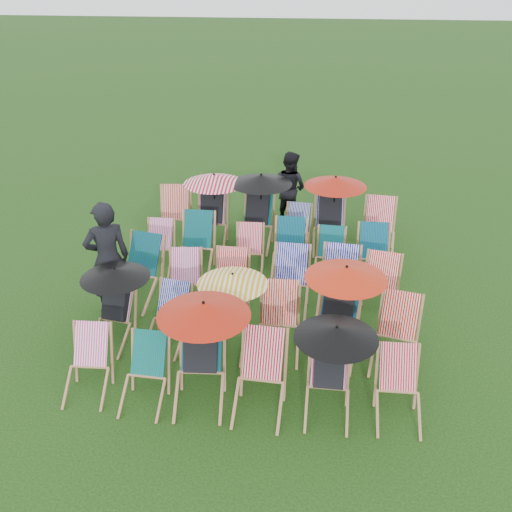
# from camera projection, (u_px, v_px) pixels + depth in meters

# --- Properties ---
(ground) EXTENTS (100.00, 100.00, 0.00)m
(ground) POSITION_uv_depth(u_px,v_px,m) (257.00, 310.00, 9.30)
(ground) COLOR black
(ground) RESTS_ON ground
(deckchair_0) EXTENTS (0.60, 0.81, 0.85)m
(deckchair_0) POSITION_uv_depth(u_px,v_px,m) (87.00, 365.00, 7.38)
(deckchair_0) COLOR #A9784F
(deckchair_0) RESTS_ON ground
(deckchair_1) EXTENTS (0.59, 0.80, 0.84)m
(deckchair_1) POSITION_uv_depth(u_px,v_px,m) (144.00, 375.00, 7.21)
(deckchair_1) COLOR #A9784F
(deckchair_1) RESTS_ON ground
(deckchair_2) EXTENTS (1.17, 1.23, 1.38)m
(deckchair_2) POSITION_uv_depth(u_px,v_px,m) (201.00, 351.00, 7.13)
(deckchair_2) COLOR #A9784F
(deckchair_2) RESTS_ON ground
(deckchair_3) EXTENTS (0.68, 0.92, 0.96)m
(deckchair_3) POSITION_uv_depth(u_px,v_px,m) (260.00, 378.00, 7.06)
(deckchair_3) COLOR #A9784F
(deckchair_3) RESTS_ON ground
(deckchair_4) EXTENTS (1.02, 1.06, 1.21)m
(deckchair_4) POSITION_uv_depth(u_px,v_px,m) (330.00, 370.00, 6.95)
(deckchair_4) COLOR #A9784F
(deckchair_4) RESTS_ON ground
(deckchair_5) EXTENTS (0.58, 0.81, 0.86)m
(deckchair_5) POSITION_uv_depth(u_px,v_px,m) (399.00, 390.00, 6.95)
(deckchair_5) COLOR #A9784F
(deckchair_5) RESTS_ON ground
(deckchair_6) EXTENTS (1.00, 1.06, 1.18)m
(deckchair_6) POSITION_uv_depth(u_px,v_px,m) (113.00, 304.00, 8.29)
(deckchair_6) COLOR #A9784F
(deckchair_6) RESTS_ON ground
(deckchair_7) EXTENTS (0.71, 0.89, 0.87)m
(deckchair_7) POSITION_uv_depth(u_px,v_px,m) (168.00, 318.00, 8.31)
(deckchair_7) COLOR #A9784F
(deckchair_7) RESTS_ON ground
(deckchair_8) EXTENTS (1.01, 1.05, 1.19)m
(deckchair_8) POSITION_uv_depth(u_px,v_px,m) (229.00, 311.00, 8.12)
(deckchair_8) COLOR #A9784F
(deckchair_8) RESTS_ON ground
(deckchair_9) EXTENTS (0.66, 0.90, 0.95)m
(deckchair_9) POSITION_uv_depth(u_px,v_px,m) (279.00, 323.00, 8.13)
(deckchair_9) COLOR #A9784F
(deckchair_9) RESTS_ON ground
(deckchair_10) EXTENTS (1.15, 1.22, 1.36)m
(deckchair_10) POSITION_uv_depth(u_px,v_px,m) (339.00, 310.00, 7.99)
(deckchair_10) COLOR #A9784F
(deckchair_10) RESTS_ON ground
(deckchair_11) EXTENTS (0.79, 0.98, 0.95)m
(deckchair_11) POSITION_uv_depth(u_px,v_px,m) (396.00, 336.00, 7.87)
(deckchair_11) COLOR #A9784F
(deckchair_11) RESTS_ON ground
(deckchair_12) EXTENTS (0.86, 1.06, 1.03)m
(deckchair_12) POSITION_uv_depth(u_px,v_px,m) (137.00, 272.00, 9.37)
(deckchair_12) COLOR #A9784F
(deckchair_12) RESTS_ON ground
(deckchair_13) EXTENTS (0.68, 0.87, 0.88)m
(deckchair_13) POSITION_uv_depth(u_px,v_px,m) (184.00, 282.00, 9.22)
(deckchair_13) COLOR #A9784F
(deckchair_13) RESTS_ON ground
(deckchair_14) EXTENTS (0.63, 0.86, 0.92)m
(deckchair_14) POSITION_uv_depth(u_px,v_px,m) (229.00, 283.00, 9.15)
(deckchair_14) COLOR #A9784F
(deckchair_14) RESTS_ON ground
(deckchair_15) EXTENTS (0.68, 0.92, 0.97)m
(deckchair_15) POSITION_uv_depth(u_px,v_px,m) (290.00, 282.00, 9.14)
(deckchair_15) COLOR #A9784F
(deckchair_15) RESTS_ON ground
(deckchair_16) EXTENTS (0.74, 0.98, 1.01)m
(deckchair_16) POSITION_uv_depth(u_px,v_px,m) (339.00, 284.00, 9.04)
(deckchair_16) COLOR #A9784F
(deckchair_16) RESTS_ON ground
(deckchair_17) EXTENTS (0.77, 0.95, 0.93)m
(deckchair_17) POSITION_uv_depth(u_px,v_px,m) (380.00, 289.00, 8.99)
(deckchair_17) COLOR #A9784F
(deckchair_17) RESTS_ON ground
(deckchair_18) EXTENTS (0.57, 0.79, 0.84)m
(deckchair_18) POSITION_uv_depth(u_px,v_px,m) (158.00, 247.00, 10.38)
(deckchair_18) COLOR #A9784F
(deckchair_18) RESTS_ON ground
(deckchair_19) EXTENTS (0.67, 0.93, 1.00)m
(deckchair_19) POSITION_uv_depth(u_px,v_px,m) (195.00, 245.00, 10.27)
(deckchair_19) COLOR #A9784F
(deckchair_19) RESTS_ON ground
(deckchair_20) EXTENTS (0.58, 0.79, 0.83)m
(deckchair_20) POSITION_uv_depth(u_px,v_px,m) (249.00, 252.00, 10.23)
(deckchair_20) COLOR #A9784F
(deckchair_20) RESTS_ON ground
(deckchair_21) EXTENTS (0.64, 0.89, 0.96)m
(deckchair_21) POSITION_uv_depth(u_px,v_px,m) (289.00, 251.00, 10.13)
(deckchair_21) COLOR #A9784F
(deckchair_21) RESTS_ON ground
(deckchair_22) EXTENTS (0.60, 0.80, 0.84)m
(deckchair_22) POSITION_uv_depth(u_px,v_px,m) (330.00, 255.00, 10.10)
(deckchair_22) COLOR #A9784F
(deckchair_22) RESTS_ON ground
(deckchair_23) EXTENTS (0.63, 0.88, 0.95)m
(deckchair_23) POSITION_uv_depth(u_px,v_px,m) (374.00, 256.00, 9.95)
(deckchair_23) COLOR #A9784F
(deckchair_23) RESTS_ON ground
(deckchair_24) EXTENTS (0.77, 1.01, 1.03)m
(deckchair_24) POSITION_uv_depth(u_px,v_px,m) (174.00, 216.00, 11.38)
(deckchair_24) COLOR #A9784F
(deckchair_24) RESTS_ON ground
(deckchair_25) EXTENTS (1.18, 1.24, 1.40)m
(deckchair_25) POSITION_uv_depth(u_px,v_px,m) (212.00, 208.00, 11.16)
(deckchair_25) COLOR #A9784F
(deckchair_25) RESTS_ON ground
(deckchair_26) EXTENTS (1.20, 1.26, 1.42)m
(deckchair_26) POSITION_uv_depth(u_px,v_px,m) (258.00, 209.00, 11.10)
(deckchair_26) COLOR #A9784F
(deckchair_26) RESTS_ON ground
(deckchair_27) EXTENTS (0.63, 0.82, 0.83)m
(deckchair_27) POSITION_uv_depth(u_px,v_px,m) (296.00, 229.00, 11.08)
(deckchair_27) COLOR #A9784F
(deckchair_27) RESTS_ON ground
(deckchair_28) EXTENTS (1.20, 1.25, 1.42)m
(deckchair_28) POSITION_uv_depth(u_px,v_px,m) (331.00, 212.00, 10.99)
(deckchair_28) COLOR #A9784F
(deckchair_28) RESTS_ON ground
(deckchair_29) EXTENTS (0.74, 0.97, 1.00)m
(deckchair_29) POSITION_uv_depth(u_px,v_px,m) (379.00, 228.00, 10.93)
(deckchair_29) COLOR #A9784F
(deckchair_29) RESTS_ON ground
(person_left) EXTENTS (0.83, 0.74, 1.90)m
(person_left) POSITION_uv_depth(u_px,v_px,m) (108.00, 259.00, 8.84)
(person_left) COLOR black
(person_left) RESTS_ON ground
(person_rear) EXTENTS (0.97, 0.92, 1.58)m
(person_rear) POSITION_uv_depth(u_px,v_px,m) (289.00, 188.00, 12.00)
(person_rear) COLOR black
(person_rear) RESTS_ON ground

